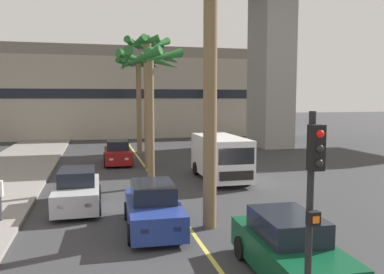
{
  "coord_description": "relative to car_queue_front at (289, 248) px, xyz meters",
  "views": [
    {
      "loc": [
        -3.01,
        1.7,
        4.42
      ],
      "look_at": [
        0.0,
        14.0,
        3.16
      ],
      "focal_mm": 36.9,
      "sensor_mm": 36.0,
      "label": 1
    }
  ],
  "objects": [
    {
      "name": "palm_tree_mid_median",
      "position": [
        -1.4,
        15.66,
        5.44
      ],
      "size": [
        2.9,
        2.9,
        8.2
      ],
      "color": "brown",
      "rests_on": "ground"
    },
    {
      "name": "lane_stripe_center",
      "position": [
        -1.54,
        13.73,
        -0.72
      ],
      "size": [
        0.14,
        56.0,
        0.01
      ],
      "primitive_type": "cube",
      "color": "#DBCC4C",
      "rests_on": "ground"
    },
    {
      "name": "car_queue_third",
      "position": [
        -5.34,
        7.63,
        0.0
      ],
      "size": [
        1.86,
        4.11,
        1.56
      ],
      "color": "#B7BABF",
      "rests_on": "ground"
    },
    {
      "name": "palm_tree_farthest_median",
      "position": [
        -1.96,
        10.63,
        4.9
      ],
      "size": [
        3.28,
        3.39,
        6.86
      ],
      "color": "brown",
      "rests_on": "ground"
    },
    {
      "name": "traffic_light_median_near",
      "position": [
        -1.03,
        -2.72,
        1.99
      ],
      "size": [
        0.24,
        0.37,
        4.2
      ],
      "color": "black",
      "rests_on": "ground"
    },
    {
      "name": "palm_tree_far_median",
      "position": [
        -0.84,
        4.06,
        6.62
      ],
      "size": [
        3.47,
        3.47,
        9.42
      ],
      "color": "brown",
      "rests_on": "ground"
    },
    {
      "name": "car_queue_second",
      "position": [
        -3.18,
        18.09,
        0.0
      ],
      "size": [
        1.88,
        4.12,
        1.56
      ],
      "color": "maroon",
      "rests_on": "ground"
    },
    {
      "name": "palm_tree_near_median",
      "position": [
        -1.2,
        22.79,
        5.56
      ],
      "size": [
        3.62,
        3.6,
        7.64
      ],
      "color": "brown",
      "rests_on": "ground"
    },
    {
      "name": "pier_building_backdrop",
      "position": [
        -1.54,
        38.16,
        4.23
      ],
      "size": [
        38.1,
        8.04,
        10.02
      ],
      "color": "#BCB29E",
      "rests_on": "ground"
    },
    {
      "name": "car_queue_front",
      "position": [
        0.0,
        0.0,
        0.0
      ],
      "size": [
        1.96,
        4.16,
        1.56
      ],
      "color": "#0C4728",
      "rests_on": "ground"
    },
    {
      "name": "car_queue_fourth",
      "position": [
        -2.74,
        4.36,
        0.0
      ],
      "size": [
        1.95,
        4.16,
        1.56
      ],
      "color": "navy",
      "rests_on": "ground"
    },
    {
      "name": "delivery_van",
      "position": [
        1.91,
        11.44,
        0.57
      ],
      "size": [
        2.2,
        5.27,
        2.36
      ],
      "color": "white",
      "rests_on": "ground"
    }
  ]
}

